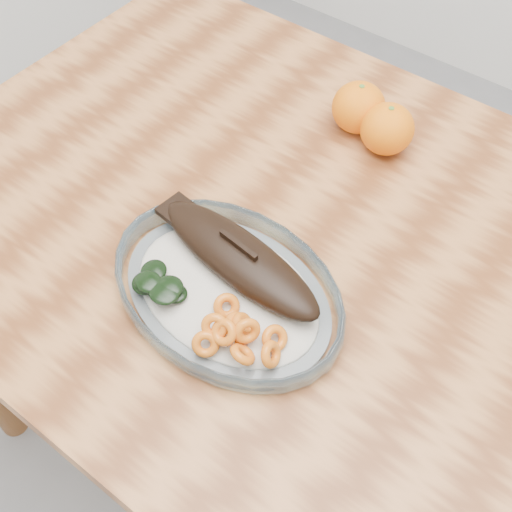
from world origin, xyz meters
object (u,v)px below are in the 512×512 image
object	(u,v)px
plated_meal	(227,286)
orange_left	(359,107)
dining_table	(309,284)
orange_right	(387,129)

from	to	relation	value
plated_meal	orange_left	world-z (taller)	same
dining_table	orange_right	distance (m)	0.25
dining_table	orange_right	xyz separation A→B (m)	(-0.02, 0.21, 0.14)
dining_table	orange_right	size ratio (longest dim) A/B	15.15
plated_meal	orange_left	distance (m)	0.37
plated_meal	orange_left	size ratio (longest dim) A/B	7.53
dining_table	plated_meal	distance (m)	0.18
plated_meal	orange_left	xyz separation A→B (m)	(-0.04, 0.36, 0.02)
dining_table	plated_meal	bearing A→B (deg)	-105.97
orange_right	orange_left	bearing A→B (deg)	165.28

